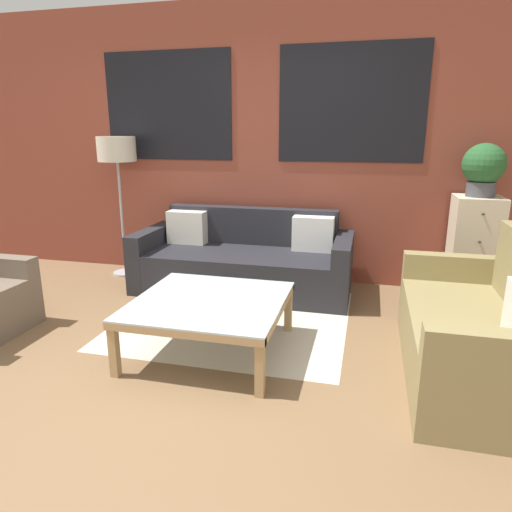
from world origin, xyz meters
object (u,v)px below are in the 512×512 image
potted_plant (483,168)px  settee_vintage (483,333)px  floor_lamp (117,155)px  coffee_table (210,306)px  drawer_cabinet (473,249)px  couch_dark (244,262)px

potted_plant → settee_vintage: bearing=-97.9°
floor_lamp → coffee_table: bearing=-45.0°
drawer_cabinet → settee_vintage: bearing=-97.9°
coffee_table → drawer_cabinet: (2.01, 1.59, 0.14)m
potted_plant → coffee_table: bearing=-141.6°
couch_dark → floor_lamp: size_ratio=1.41×
settee_vintage → coffee_table: bearing=-177.7°
couch_dark → potted_plant: (2.14, 0.20, 0.96)m
settee_vintage → couch_dark: bearing=145.7°
settee_vintage → potted_plant: potted_plant is taller
coffee_table → floor_lamp: floor_lamp is taller
floor_lamp → potted_plant: (3.56, 0.04, -0.07)m
settee_vintage → drawer_cabinet: drawer_cabinet is taller
settee_vintage → coffee_table: size_ratio=1.54×
floor_lamp → couch_dark: bearing=-6.7°
settee_vintage → potted_plant: (0.21, 1.52, 0.92)m
coffee_table → potted_plant: 2.71m
floor_lamp → drawer_cabinet: bearing=0.6°
settee_vintage → coffee_table: 1.80m
coffee_table → couch_dark: bearing=95.3°
coffee_table → drawer_cabinet: size_ratio=1.06×
coffee_table → drawer_cabinet: bearing=38.4°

